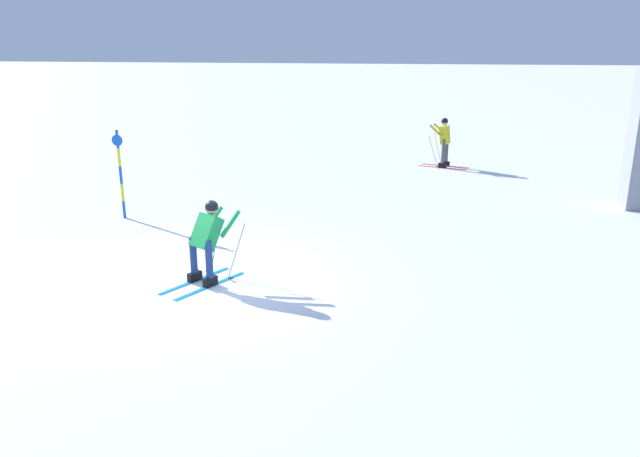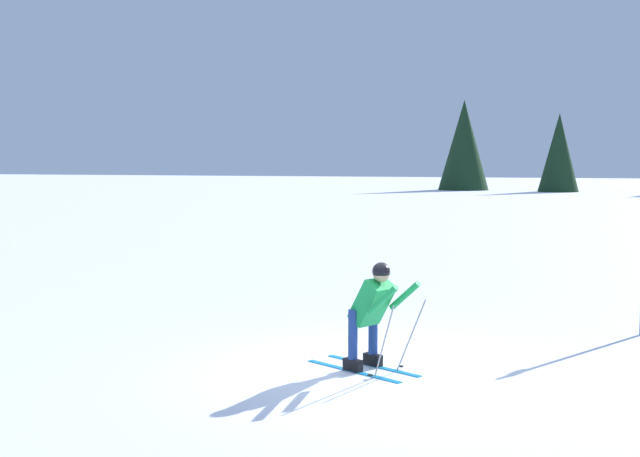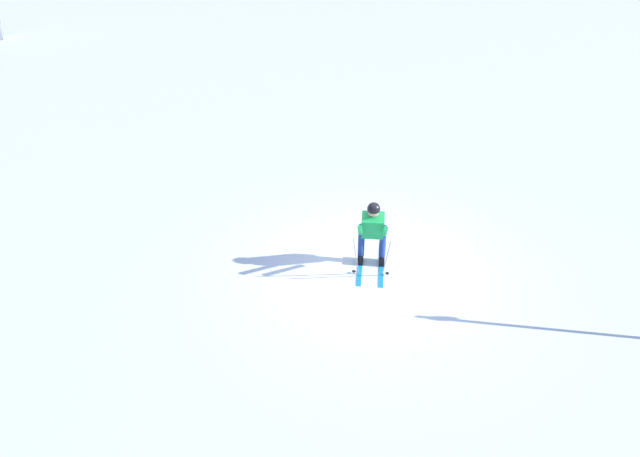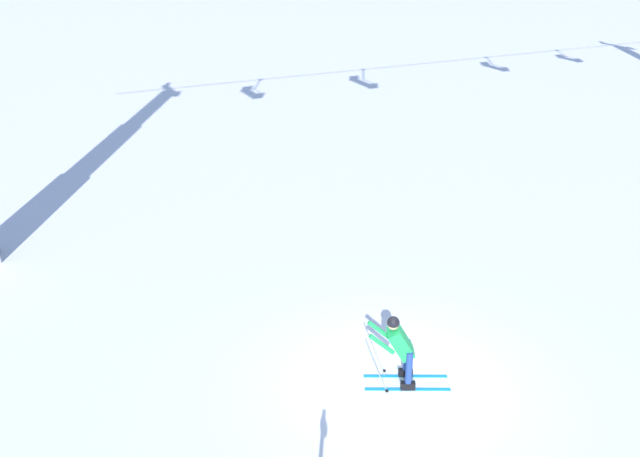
{
  "view_description": "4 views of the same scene",
  "coord_description": "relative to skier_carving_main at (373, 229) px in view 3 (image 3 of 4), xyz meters",
  "views": [
    {
      "loc": [
        9.89,
        4.09,
        4.21
      ],
      "look_at": [
        0.15,
        2.12,
        1.19
      ],
      "focal_mm": 34.08,
      "sensor_mm": 36.0,
      "label": 1
    },
    {
      "loc": [
        -2.83,
        10.45,
        2.87
      ],
      "look_at": [
        -0.04,
        2.34,
        2.14
      ],
      "focal_mm": 45.24,
      "sensor_mm": 36.0,
      "label": 2
    },
    {
      "loc": [
        -8.6,
        4.16,
        6.4
      ],
      "look_at": [
        -0.55,
        1.26,
        1.44
      ],
      "focal_mm": 32.62,
      "sensor_mm": 36.0,
      "label": 3
    },
    {
      "loc": [
        -6.08,
        -9.25,
        8.32
      ],
      "look_at": [
        -0.44,
        2.62,
        2.35
      ],
      "focal_mm": 38.37,
      "sensor_mm": 36.0,
      "label": 4
    }
  ],
  "objects": [
    {
      "name": "ground_plane",
      "position": [
        -0.01,
        -0.0,
        -0.87
      ],
      "size": [
        260.0,
        260.0,
        0.0
      ],
      "primitive_type": "plane",
      "color": "white"
    },
    {
      "name": "skier_carving_main",
      "position": [
        0.0,
        0.0,
        0.0
      ],
      "size": [
        1.75,
        1.26,
        1.65
      ],
      "color": "#198CCC",
      "rests_on": "ground_plane"
    }
  ]
}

